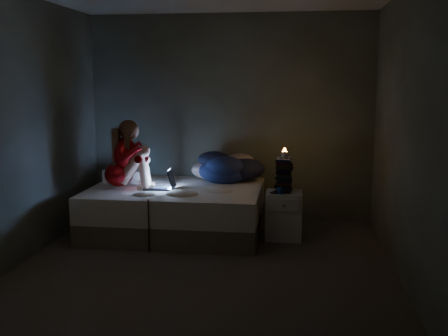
% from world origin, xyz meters
% --- Properties ---
extents(floor, '(3.60, 3.80, 0.02)m').
position_xyz_m(floor, '(0.00, 0.00, -0.01)').
color(floor, '#453D37').
rests_on(floor, ground).
extents(wall_back, '(3.60, 0.02, 2.60)m').
position_xyz_m(wall_back, '(0.00, 1.91, 1.30)').
color(wall_back, '#373D2F').
rests_on(wall_back, ground).
extents(wall_front, '(3.60, 0.02, 2.60)m').
position_xyz_m(wall_front, '(0.00, -1.91, 1.30)').
color(wall_front, '#373D2F').
rests_on(wall_front, ground).
extents(wall_left, '(0.02, 3.80, 2.60)m').
position_xyz_m(wall_left, '(-1.81, 0.00, 1.30)').
color(wall_left, '#373D2F').
rests_on(wall_left, ground).
extents(wall_right, '(0.02, 3.80, 2.60)m').
position_xyz_m(wall_right, '(1.81, 0.00, 1.30)').
color(wall_right, '#373D2F').
rests_on(wall_right, ground).
extents(bed, '(1.97, 1.48, 0.54)m').
position_xyz_m(bed, '(-0.53, 1.10, 0.27)').
color(bed, beige).
rests_on(bed, ground).
extents(pillow, '(0.50, 0.35, 0.14)m').
position_xyz_m(pillow, '(-1.23, 1.44, 0.61)').
color(pillow, white).
rests_on(pillow, bed).
extents(woman, '(0.55, 0.42, 0.80)m').
position_xyz_m(woman, '(-1.16, 0.94, 0.94)').
color(woman, maroon).
rests_on(woman, bed).
extents(laptop, '(0.36, 0.26, 0.24)m').
position_xyz_m(laptop, '(-0.70, 0.98, 0.66)').
color(laptop, black).
rests_on(laptop, bed).
extents(clothes_pile, '(0.71, 0.60, 0.39)m').
position_xyz_m(clothes_pile, '(-0.03, 1.53, 0.74)').
color(clothes_pile, navy).
rests_on(clothes_pile, bed).
extents(nightstand, '(0.41, 0.36, 0.54)m').
position_xyz_m(nightstand, '(0.72, 1.04, 0.27)').
color(nightstand, silver).
rests_on(nightstand, ground).
extents(book_stack, '(0.19, 0.25, 0.35)m').
position_xyz_m(book_stack, '(0.72, 1.05, 0.71)').
color(book_stack, black).
rests_on(book_stack, nightstand).
extents(candle, '(0.07, 0.07, 0.08)m').
position_xyz_m(candle, '(0.72, 1.05, 0.93)').
color(candle, beige).
rests_on(candle, book_stack).
extents(phone, '(0.11, 0.16, 0.01)m').
position_xyz_m(phone, '(0.63, 0.99, 0.54)').
color(phone, black).
rests_on(phone, nightstand).
extents(blue_orb, '(0.08, 0.08, 0.08)m').
position_xyz_m(blue_orb, '(0.69, 0.92, 0.58)').
color(blue_orb, navy).
rests_on(blue_orb, nightstand).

